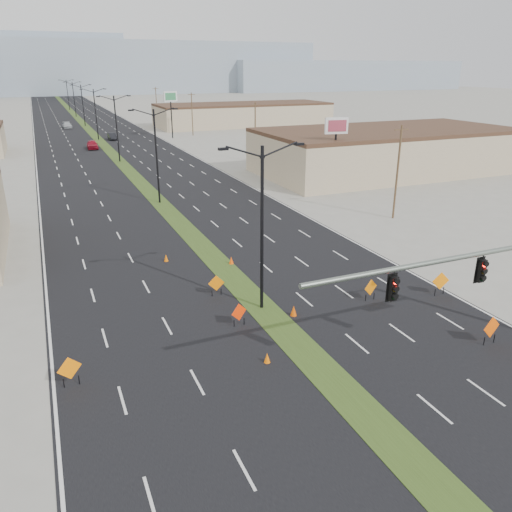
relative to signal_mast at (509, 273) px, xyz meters
name	(u,v)px	position (x,y,z in m)	size (l,w,h in m)	color
ground	(377,427)	(-8.56, -2.00, -4.79)	(600.00, 600.00, 0.00)	gray
road_surface	(96,137)	(-8.56, 98.00, -4.79)	(25.00, 400.00, 0.02)	black
median_strip	(96,137)	(-8.56, 98.00, -4.79)	(2.00, 400.00, 0.04)	#304017
building_se_near	(387,152)	(25.44, 43.00, -2.04)	(36.00, 18.00, 5.50)	tan
building_se_far	(243,115)	(29.44, 108.00, -2.29)	(44.00, 16.00, 5.00)	tan
mesa_center	(125,67)	(31.44, 298.00, 9.21)	(220.00, 50.00, 28.00)	#8A9BAC
mesa_east	(341,75)	(171.44, 288.00, 4.21)	(160.00, 50.00, 18.00)	#8A9BAC
signal_mast	(509,273)	(0.00, 0.00, 0.00)	(16.30, 0.60, 8.00)	slate
streetlight_0	(262,225)	(-8.56, 10.00, 0.63)	(5.15, 0.24, 10.02)	black
streetlight_1	(156,154)	(-8.56, 38.00, 0.63)	(5.15, 0.24, 10.02)	black
streetlight_2	(117,127)	(-8.56, 66.00, 0.63)	(5.15, 0.24, 10.02)	black
streetlight_3	(96,113)	(-8.56, 94.00, 0.63)	(5.15, 0.24, 10.02)	black
streetlight_4	(83,104)	(-8.56, 122.00, 0.63)	(5.15, 0.24, 10.02)	black
streetlight_5	(74,98)	(-8.56, 150.00, 0.63)	(5.15, 0.24, 10.02)	black
streetlight_6	(68,94)	(-8.56, 178.00, 0.63)	(5.15, 0.24, 10.02)	black
utility_pole_0	(397,171)	(11.44, 23.00, -0.12)	(1.60, 0.20, 9.00)	#4C3823
utility_pole_1	(255,131)	(11.44, 58.00, -0.12)	(1.60, 0.20, 9.00)	#4C3823
utility_pole_2	(192,113)	(11.44, 93.00, -0.12)	(1.60, 0.20, 9.00)	#4C3823
utility_pole_3	(156,103)	(11.44, 128.00, -0.12)	(1.60, 0.20, 9.00)	#4C3823
car_left	(92,145)	(-11.06, 81.41, -4.01)	(1.85, 4.59, 1.57)	maroon
car_mid	(112,137)	(-5.93, 92.68, -4.12)	(1.42, 4.07, 1.34)	black
car_far	(67,125)	(-13.07, 118.48, -4.08)	(1.99, 4.90, 1.42)	#B0B5BA
construction_sign_0	(70,369)	(-20.06, 6.05, -3.88)	(1.13, 0.39, 1.56)	orange
construction_sign_1	(239,313)	(-10.69, 8.40, -3.96)	(1.03, 0.38, 1.42)	#FF3305
construction_sign_2	(216,284)	(-10.56, 12.80, -3.96)	(1.07, 0.17, 1.43)	orange
construction_sign_3	(371,288)	(-1.71, 8.26, -3.95)	(1.07, 0.28, 1.45)	orange
construction_sign_4	(491,328)	(1.00, 1.17, -3.81)	(1.24, 0.19, 1.66)	#FF5605
construction_sign_5	(441,282)	(2.94, 7.13, -3.84)	(1.20, 0.26, 1.61)	orange
cone_0	(267,358)	(-10.78, 4.25, -4.51)	(0.33, 0.33, 0.56)	orange
cone_1	(294,311)	(-7.21, 8.28, -4.46)	(0.40, 0.40, 0.66)	#DE4E04
cone_2	(231,260)	(-7.72, 17.64, -4.48)	(0.37, 0.37, 0.62)	#FB4D05
cone_3	(166,258)	(-12.14, 20.19, -4.51)	(0.34, 0.34, 0.57)	#E16304
pole_sign_east_near	(336,132)	(12.35, 35.83, 2.16)	(2.82, 0.87, 8.59)	black
pole_sign_east_far	(171,100)	(6.24, 90.47, 2.92)	(3.06, 1.20, 9.45)	black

